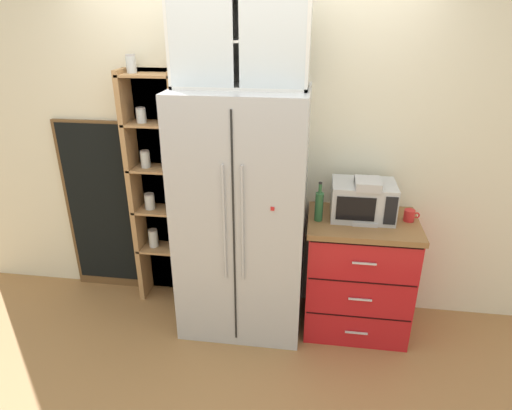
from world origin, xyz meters
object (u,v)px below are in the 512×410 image
refrigerator (242,216)px  bottle_green (319,204)px  coffee_maker (366,199)px  mug_red (409,215)px  chalkboard_menu (101,208)px  microwave (363,200)px

refrigerator → bottle_green: size_ratio=6.32×
coffee_maker → bottle_green: coffee_maker is taller
mug_red → chalkboard_menu: chalkboard_menu is taller
refrigerator → mug_red: 1.18m
coffee_maker → chalkboard_menu: bearing=173.3°
mug_red → bottle_green: bottle_green is taller
mug_red → refrigerator: bearing=-176.3°
mug_red → chalkboard_menu: (-2.44, 0.23, -0.20)m
microwave → mug_red: 0.34m
microwave → coffee_maker: coffee_maker is taller
refrigerator → chalkboard_menu: (-1.26, 0.30, -0.15)m
coffee_maker → bottle_green: bearing=-169.7°
microwave → bottle_green: size_ratio=1.53×
microwave → chalkboard_menu: size_ratio=0.29×
bottle_green → microwave: bearing=18.2°
bottle_green → refrigerator: bearing=179.5°
microwave → mug_red: size_ratio=4.01×
mug_red → chalkboard_menu: size_ratio=0.07×
mug_red → bottle_green: bearing=-172.7°
refrigerator → coffee_maker: size_ratio=5.84×
microwave → mug_red: (0.33, -0.02, -0.09)m
refrigerator → coffee_maker: (0.86, 0.05, 0.16)m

